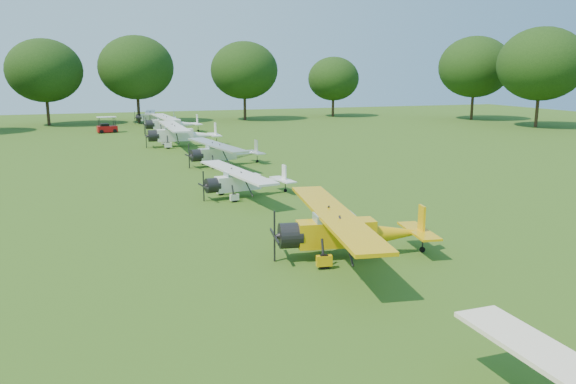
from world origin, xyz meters
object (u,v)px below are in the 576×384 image
object	(u,v)px
golf_cart	(107,127)
aircraft_6	(170,122)
aircraft_5	(180,133)
aircraft_2	(348,228)
aircraft_3	(244,180)
aircraft_7	(154,116)
aircraft_4	(223,152)

from	to	relation	value
golf_cart	aircraft_6	bearing A→B (deg)	-28.16
aircraft_5	golf_cart	xyz separation A→B (m)	(-6.95, 16.28, -0.73)
aircraft_6	aircraft_2	bearing A→B (deg)	-93.17
aircraft_2	aircraft_3	world-z (taller)	aircraft_2
aircraft_7	aircraft_5	bearing A→B (deg)	-83.44
aircraft_2	aircraft_6	xyz separation A→B (m)	(-0.69, 51.51, 0.07)
aircraft_4	aircraft_5	xyz separation A→B (m)	(-1.53, 13.23, 0.24)
aircraft_4	aircraft_5	distance (m)	13.32
aircraft_4	golf_cart	distance (m)	30.71
aircraft_3	aircraft_4	size ratio (longest dim) A/B	0.92
aircraft_3	aircraft_7	world-z (taller)	aircraft_7
aircraft_3	aircraft_4	world-z (taller)	aircraft_4
aircraft_2	aircraft_4	bearing A→B (deg)	98.32
aircraft_6	golf_cart	bearing A→B (deg)	156.88
aircraft_4	aircraft_5	size ratio (longest dim) A/B	0.84
aircraft_4	golf_cart	bearing A→B (deg)	96.38
aircraft_5	golf_cart	bearing A→B (deg)	112.79
aircraft_3	golf_cart	world-z (taller)	golf_cart
aircraft_2	golf_cart	size ratio (longest dim) A/B	4.25
aircraft_2	aircraft_3	bearing A→B (deg)	103.89
aircraft_3	aircraft_5	distance (m)	25.24
aircraft_4	aircraft_5	world-z (taller)	aircraft_5
aircraft_6	golf_cart	size ratio (longest dim) A/B	4.47
aircraft_2	aircraft_7	xyz separation A→B (m)	(-1.39, 64.87, -0.14)
aircraft_6	aircraft_4	bearing A→B (deg)	-92.22
aircraft_4	aircraft_6	xyz separation A→B (m)	(-0.81, 26.84, 0.15)
aircraft_4	aircraft_7	bearing A→B (deg)	82.50
aircraft_6	aircraft_7	world-z (taller)	aircraft_6
aircraft_2	aircraft_6	world-z (taller)	aircraft_6
aircraft_2	golf_cart	xyz separation A→B (m)	(-8.37, 54.18, -0.57)
aircraft_4	golf_cart	world-z (taller)	golf_cart
aircraft_5	aircraft_7	world-z (taller)	aircraft_5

